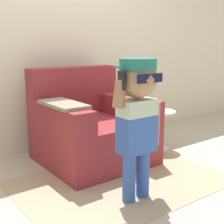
% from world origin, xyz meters
% --- Properties ---
extents(ground_plane, '(10.00, 10.00, 0.00)m').
position_xyz_m(ground_plane, '(0.00, 0.00, 0.00)').
color(ground_plane, '#BCB29E').
extents(wall_back, '(10.00, 0.05, 2.60)m').
position_xyz_m(wall_back, '(0.00, 0.70, 1.30)').
color(wall_back, beige).
rests_on(wall_back, ground_plane).
extents(armchair, '(1.01, 0.99, 0.93)m').
position_xyz_m(armchair, '(0.05, 0.04, 0.34)').
color(armchair, maroon).
rests_on(armchair, ground_plane).
extents(person_child, '(0.44, 0.33, 1.07)m').
position_xyz_m(person_child, '(-0.13, -0.88, 0.71)').
color(person_child, '#3356AD').
rests_on(person_child, ground_plane).
extents(side_table, '(0.33, 0.33, 0.45)m').
position_xyz_m(side_table, '(0.85, -0.15, 0.27)').
color(side_table, white).
rests_on(side_table, ground_plane).
extents(rug, '(1.74, 1.23, 0.01)m').
position_xyz_m(rug, '(-0.04, -0.57, 0.00)').
color(rug, tan).
rests_on(rug, ground_plane).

